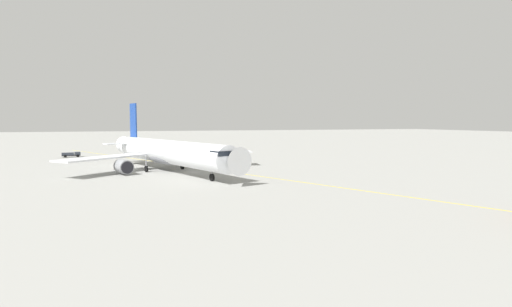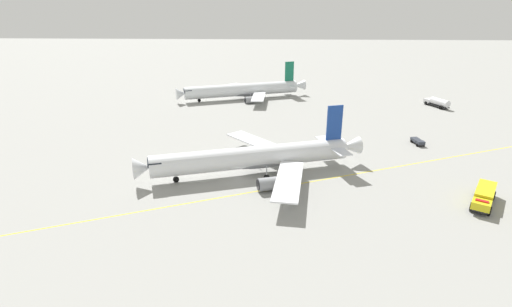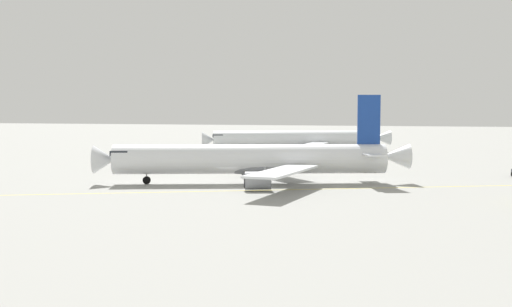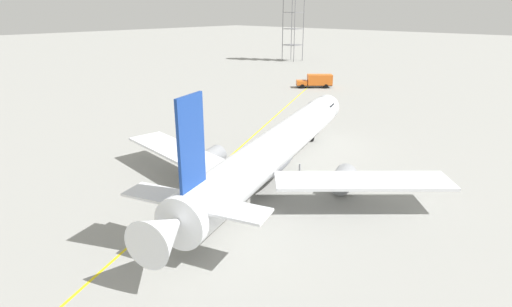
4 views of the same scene
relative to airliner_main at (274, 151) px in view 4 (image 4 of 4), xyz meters
The scene contains 4 objects.
ground_plane 5.08m from the airliner_main, 129.53° to the left, with size 600.00×600.00×0.00m, color gray.
airliner_main is the anchor object (origin of this frame).
catering_truck_truck 57.13m from the airliner_main, 119.18° to the left, with size 7.91×7.54×3.10m.
taxiway_centreline 8.15m from the airliner_main, 141.77° to the right, with size 52.83×118.63×0.01m.
Camera 4 is at (29.50, -36.13, 18.03)m, focal length 29.04 mm.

